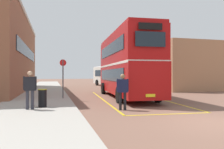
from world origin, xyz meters
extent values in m
plane|color=brown|center=(0.00, 14.40, 0.00)|extent=(135.60, 135.60, 0.00)
cube|color=#A39E93|center=(-6.50, 16.80, 0.07)|extent=(4.00, 57.60, 0.14)
cube|color=#232D38|center=(-8.07, 17.45, 3.99)|extent=(0.06, 15.14, 1.10)
cube|color=#AD7A56|center=(8.57, 20.67, 2.64)|extent=(6.14, 16.93, 5.28)
cube|color=#19232D|center=(5.47, 20.67, 2.90)|extent=(0.06, 12.87, 1.10)
cylinder|color=black|center=(-1.27, 12.47, 0.50)|extent=(0.35, 1.02, 1.00)
cylinder|color=black|center=(1.20, 12.29, 0.50)|extent=(0.35, 1.02, 1.00)
cylinder|color=black|center=(-1.74, 6.05, 0.50)|extent=(0.35, 1.02, 1.00)
cylinder|color=black|center=(0.72, 5.86, 0.50)|extent=(0.35, 1.02, 1.00)
cube|color=#A80F0F|center=(-0.27, 9.17, 1.40)|extent=(3.16, 10.54, 2.10)
cube|color=#A80F0F|center=(-0.27, 9.17, 3.50)|extent=(3.14, 10.33, 2.10)
cube|color=#A80F0F|center=(-0.27, 9.17, 4.65)|extent=(3.04, 10.22, 0.20)
cube|color=silver|center=(-0.27, 9.17, 2.45)|extent=(3.18, 10.44, 0.14)
cube|color=#19232D|center=(-1.49, 9.26, 1.70)|extent=(0.66, 8.50, 0.84)
cube|color=#19232D|center=(-1.49, 9.26, 3.60)|extent=(0.66, 8.50, 0.84)
cube|color=#19232D|center=(0.94, 9.08, 1.70)|extent=(0.66, 8.50, 0.84)
cube|color=#19232D|center=(0.94, 9.08, 3.60)|extent=(0.66, 8.50, 0.84)
cube|color=#19232D|center=(-0.66, 3.96, 3.60)|extent=(1.67, 0.16, 0.80)
cube|color=black|center=(-0.66, 3.96, 4.28)|extent=(1.31, 0.14, 0.36)
cube|color=#19232D|center=(0.11, 14.37, 1.80)|extent=(1.91, 0.18, 1.00)
cube|color=yellow|center=(-0.66, 3.96, 0.63)|extent=(0.52, 0.07, 0.16)
cylinder|color=black|center=(1.18, 27.61, 0.46)|extent=(0.39, 0.95, 0.92)
cylinder|color=black|center=(3.69, 27.98, 0.46)|extent=(0.39, 0.95, 0.92)
cylinder|color=black|center=(2.01, 21.99, 0.46)|extent=(0.39, 0.95, 0.92)
cylinder|color=black|center=(4.53, 22.36, 0.46)|extent=(0.39, 0.95, 0.92)
cube|color=silver|center=(2.85, 24.98, 1.60)|extent=(3.82, 9.73, 2.60)
cube|color=silver|center=(2.85, 24.98, 2.96)|extent=(3.62, 9.33, 0.12)
cube|color=#19232D|center=(1.62, 24.80, 1.95)|extent=(1.14, 7.50, 0.96)
cube|color=#19232D|center=(4.09, 25.17, 1.95)|extent=(1.14, 7.50, 0.96)
cube|color=#19232D|center=(2.16, 29.69, 1.90)|extent=(1.95, 0.33, 1.10)
cylinder|color=black|center=(-2.22, 3.53, 0.43)|extent=(0.14, 0.14, 0.86)
cylinder|color=black|center=(-2.45, 3.57, 0.43)|extent=(0.14, 0.14, 0.86)
cube|color=#141938|center=(-2.34, 3.55, 1.18)|extent=(0.53, 0.31, 0.64)
cylinder|color=#141938|center=(-2.09, 3.51, 1.21)|extent=(0.09, 0.09, 0.61)
cylinder|color=#141938|center=(-2.58, 3.60, 1.21)|extent=(0.09, 0.09, 0.61)
sphere|color=#8C6647|center=(-2.34, 3.53, 1.65)|extent=(0.23, 0.23, 0.23)
cylinder|color=#2D2D38|center=(-6.75, 4.01, 0.57)|extent=(0.14, 0.14, 0.85)
cylinder|color=#2D2D38|center=(-6.53, 4.01, 0.57)|extent=(0.14, 0.14, 0.85)
cube|color=black|center=(-6.64, 4.01, 1.31)|extent=(0.50, 0.22, 0.64)
cylinder|color=black|center=(-6.89, 4.01, 1.35)|extent=(0.09, 0.09, 0.61)
cylinder|color=black|center=(-6.39, 4.01, 1.35)|extent=(0.09, 0.09, 0.61)
sphere|color=tan|center=(-6.64, 4.03, 1.78)|extent=(0.23, 0.23, 0.23)
cylinder|color=black|center=(-6.12, 4.66, 0.56)|extent=(0.40, 0.40, 0.84)
cylinder|color=olive|center=(-6.12, 4.66, 1.00)|extent=(0.43, 0.43, 0.04)
cylinder|color=#4C4C51|center=(-4.96, 8.51, 1.43)|extent=(0.08, 0.08, 2.57)
cylinder|color=red|center=(-4.96, 8.51, 2.53)|extent=(0.44, 0.07, 0.44)
cube|color=gold|center=(-2.26, 8.27, 0.00)|extent=(1.04, 12.37, 0.01)
cube|color=gold|center=(1.72, 7.98, 0.00)|extent=(1.04, 12.37, 0.01)
cube|color=gold|center=(-0.73, 1.95, 0.00)|extent=(4.11, 0.43, 0.01)
camera|label=1|loc=(-5.65, -6.72, 1.74)|focal=35.45mm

